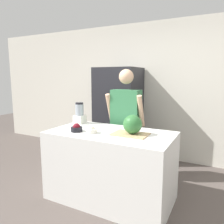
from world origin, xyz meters
The scene contains 10 objects.
ground_plane centered at (0.00, 0.00, 0.00)m, with size 14.00×14.00×0.00m, color #564C47.
wall_back centered at (0.00, 2.17, 1.30)m, with size 8.00×0.06×2.60m.
counter_island centered at (0.00, 0.42, 0.45)m, with size 1.56×0.84×0.89m.
refrigerator centered at (-0.54, 1.78, 0.88)m, with size 0.77×0.72×1.75m.
person centered at (-0.07, 1.05, 0.87)m, with size 0.57×0.27×1.69m.
cutting_board centered at (0.27, 0.42, 0.90)m, with size 0.42×0.29×0.01m.
watermelon centered at (0.29, 0.43, 1.02)m, with size 0.23×0.23×0.23m.
bowl_cherries centered at (-0.39, 0.25, 0.94)m, with size 0.15×0.15×0.11m.
bowl_cream centered at (-0.19, 0.27, 0.93)m, with size 0.14×0.14×0.09m.
blender centered at (-0.66, 0.68, 1.03)m, with size 0.15×0.15×0.31m.
Camera 1 is at (1.25, -1.94, 1.58)m, focal length 35.00 mm.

